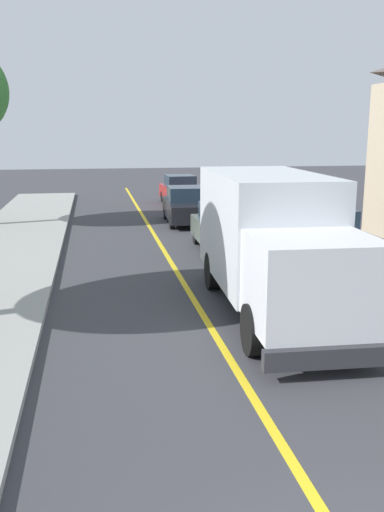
# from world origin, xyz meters

# --- Properties ---
(centre_line_yellow) EXTENTS (0.16, 56.00, 0.01)m
(centre_line_yellow) POSITION_xyz_m (0.00, 10.00, 0.00)
(centre_line_yellow) COLOR gold
(centre_line_yellow) RESTS_ON ground
(box_truck) EXTENTS (2.70, 7.28, 3.20)m
(box_truck) POSITION_xyz_m (1.64, 8.69, 1.77)
(box_truck) COLOR silver
(box_truck) RESTS_ON ground
(parked_car_near) EXTENTS (1.89, 4.44, 1.67)m
(parked_car_near) POSITION_xyz_m (2.13, 15.34, 0.79)
(parked_car_near) COLOR #4C564C
(parked_car_near) RESTS_ON ground
(parked_car_mid) EXTENTS (1.97, 4.47, 1.67)m
(parked_car_mid) POSITION_xyz_m (1.77, 21.51, 0.79)
(parked_car_mid) COLOR black
(parked_car_mid) RESTS_ON ground
(parked_car_far) EXTENTS (1.98, 4.47, 1.67)m
(parked_car_far) POSITION_xyz_m (2.56, 28.13, 0.79)
(parked_car_far) COLOR maroon
(parked_car_far) RESTS_ON ground
(parked_van_across) EXTENTS (1.85, 4.42, 1.67)m
(parked_van_across) POSITION_xyz_m (5.20, 13.88, 0.79)
(parked_van_across) COLOR #B7B7BC
(parked_van_across) RESTS_ON ground
(stop_sign) EXTENTS (0.80, 0.10, 2.65)m
(stop_sign) POSITION_xyz_m (4.44, 11.67, 1.86)
(stop_sign) COLOR gray
(stop_sign) RESTS_ON ground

